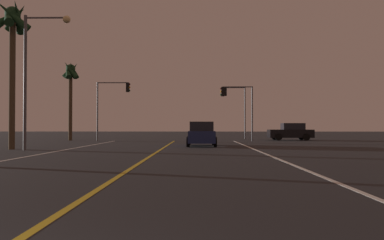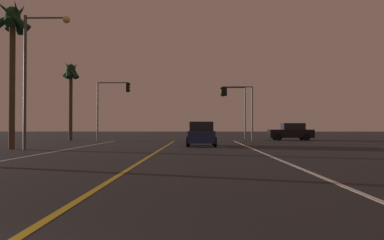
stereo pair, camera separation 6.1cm
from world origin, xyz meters
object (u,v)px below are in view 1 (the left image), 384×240
(car_crossing_side, at_px, (291,132))
(street_lamp_left_mid, at_px, (36,63))
(traffic_light_near_right, at_px, (237,100))
(car_ahead_far, at_px, (201,134))
(traffic_light_far_right, at_px, (235,101))
(palm_tree_left_far, at_px, (70,77))
(palm_tree_left_mid, at_px, (13,29))
(traffic_light_near_left, at_px, (113,97))

(car_crossing_side, distance_m, street_lamp_left_mid, 25.04)
(car_crossing_side, bearing_deg, traffic_light_near_right, 16.66)
(car_ahead_far, xyz_separation_m, car_crossing_side, (9.01, 11.34, 0.00))
(traffic_light_far_right, distance_m, palm_tree_left_far, 17.35)
(street_lamp_left_mid, bearing_deg, traffic_light_far_right, 56.17)
(palm_tree_left_mid, bearing_deg, palm_tree_left_far, 95.17)
(car_crossing_side, relative_size, street_lamp_left_mid, 0.55)
(car_ahead_far, distance_m, palm_tree_left_mid, 13.68)
(traffic_light_far_right, bearing_deg, car_crossing_side, 143.46)
(traffic_light_near_left, height_order, street_lamp_left_mid, street_lamp_left_mid)
(car_crossing_side, bearing_deg, street_lamp_left_mid, 41.06)
(car_ahead_far, height_order, car_crossing_side, same)
(car_ahead_far, bearing_deg, palm_tree_left_far, 50.82)
(traffic_light_near_right, relative_size, traffic_light_near_left, 0.92)
(traffic_light_near_right, xyz_separation_m, street_lamp_left_mid, (-13.05, -14.55, 1.14))
(car_crossing_side, height_order, palm_tree_left_far, palm_tree_left_far)
(traffic_light_near_left, bearing_deg, palm_tree_left_mid, -102.46)
(street_lamp_left_mid, distance_m, palm_tree_left_mid, 2.96)
(street_lamp_left_mid, distance_m, palm_tree_left_far, 15.59)
(traffic_light_near_left, bearing_deg, traffic_light_near_right, 0.00)
(traffic_light_near_right, relative_size, palm_tree_left_far, 0.67)
(traffic_light_far_right, xyz_separation_m, palm_tree_left_far, (-16.54, -4.82, 2.03))
(car_ahead_far, distance_m, traffic_light_near_right, 10.72)
(palm_tree_left_mid, bearing_deg, street_lamp_left_mid, -24.92)
(car_ahead_far, bearing_deg, traffic_light_far_right, -14.20)
(car_crossing_side, bearing_deg, palm_tree_left_far, 2.60)
(street_lamp_left_mid, bearing_deg, traffic_light_near_left, 85.17)
(traffic_light_near_left, bearing_deg, car_crossing_side, 5.47)
(car_crossing_side, distance_m, palm_tree_left_far, 22.39)
(traffic_light_near_right, bearing_deg, car_ahead_far, 70.34)
(traffic_light_near_left, height_order, traffic_light_far_right, traffic_light_far_right)
(traffic_light_far_right, bearing_deg, palm_tree_left_mid, 51.58)
(traffic_light_near_right, bearing_deg, palm_tree_left_far, -2.40)
(car_crossing_side, bearing_deg, traffic_light_near_left, 5.47)
(traffic_light_near_right, bearing_deg, traffic_light_far_right, -93.99)
(car_crossing_side, height_order, traffic_light_near_right, traffic_light_near_right)
(traffic_light_near_left, height_order, palm_tree_left_far, palm_tree_left_far)
(car_crossing_side, xyz_separation_m, traffic_light_near_left, (-17.38, -1.66, 3.35))
(car_crossing_side, distance_m, traffic_light_far_right, 7.26)
(car_ahead_far, xyz_separation_m, traffic_light_near_right, (3.46, 9.67, 3.05))
(traffic_light_far_right, relative_size, palm_tree_left_far, 0.73)
(car_crossing_side, height_order, traffic_light_far_right, traffic_light_far_right)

